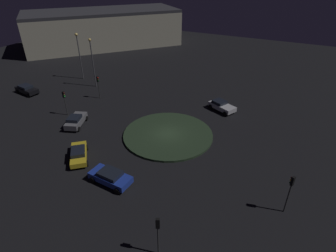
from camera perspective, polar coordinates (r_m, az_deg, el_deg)
ground_plane at (r=35.73m, az=0.00°, el=-1.93°), size 119.95×119.95×0.00m
roundabout_island at (r=35.66m, az=0.00°, el=-1.75°), size 11.61×11.61×0.28m
car_black at (r=53.19m, az=-27.33°, el=6.81°), size 2.50×4.53×1.42m
car_grey at (r=39.53m, az=-18.64°, el=1.08°), size 4.49×3.16×1.54m
car_silver at (r=42.34m, az=11.08°, el=4.16°), size 3.48×4.54×1.44m
car_yellow at (r=32.81m, az=-18.09°, el=-5.49°), size 4.43×4.19×1.35m
car_blue at (r=28.67m, az=-11.90°, el=-10.29°), size 2.32×4.50×1.41m
traffic_light_southwest at (r=26.02m, az=24.12°, el=-11.56°), size 0.36×0.39×4.05m
traffic_light_north at (r=42.08m, az=-20.74°, el=5.38°), size 0.32×0.37×3.73m
traffic_light_southwest_near at (r=21.12m, az=-2.12°, el=-20.66°), size 0.39×0.36×3.87m
traffic_light_north_near at (r=46.19m, az=-14.33°, el=8.69°), size 0.35×0.39×3.78m
streetlamp_northeast at (r=54.92m, az=-18.09°, el=14.93°), size 0.55×0.55×8.63m
streetlamp_northeast_near at (r=50.48m, az=-15.49°, el=13.52°), size 0.47×0.47×8.58m
store_building at (r=79.34m, az=-13.29°, el=19.20°), size 39.36×37.05×9.07m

